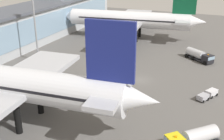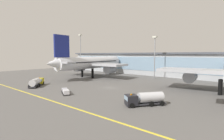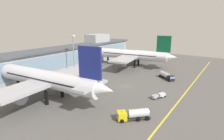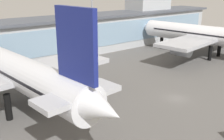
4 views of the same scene
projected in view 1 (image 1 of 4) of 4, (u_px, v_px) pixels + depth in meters
name	position (u px, v px, depth m)	size (l,w,h in m)	color
ground_plane	(142.00, 80.00, 68.37)	(182.18, 182.18, 0.00)	#5B5956
airliner_near_left	(11.00, 84.00, 49.43)	(37.07, 51.10, 19.23)	black
airliner_near_right	(130.00, 20.00, 99.91)	(43.19, 51.04, 18.53)	black
fuel_tanker_truck	(200.00, 56.00, 80.47)	(7.33, 8.72, 2.90)	black
baggage_tug_near	(192.00, 138.00, 44.03)	(8.11, 8.11, 2.90)	black
service_truck_far	(208.00, 95.00, 59.52)	(5.67, 4.00, 1.40)	black
apron_light_mast_centre	(34.00, 14.00, 75.48)	(1.80, 1.80, 19.58)	gray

